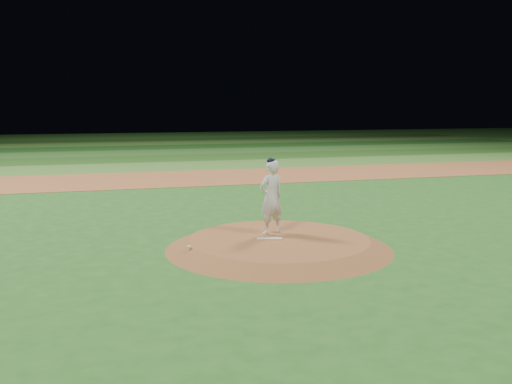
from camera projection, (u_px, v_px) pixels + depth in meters
ground at (279, 248)px, 13.89m from camera, size 120.00×120.00×0.00m
infield_dirt_band at (186, 178)px, 27.19m from camera, size 70.00×6.00×0.02m
outfield_stripe_0 at (171, 166)px, 32.41m from camera, size 70.00×5.00×0.02m
outfield_stripe_1 at (160, 158)px, 37.16m from camera, size 70.00×5.00×0.02m
outfield_stripe_2 at (152, 152)px, 41.91m from camera, size 70.00×5.00×0.02m
outfield_stripe_3 at (146, 148)px, 46.66m from camera, size 70.00×5.00×0.02m
outfield_stripe_4 at (141, 144)px, 51.40m from camera, size 70.00×5.00×0.02m
outfield_stripe_5 at (137, 140)px, 56.15m from camera, size 70.00×5.00×0.02m
pitchers_mound at (279, 243)px, 13.87m from camera, size 5.50×5.50×0.25m
pitching_rubber at (269, 239)px, 13.76m from camera, size 0.63×0.33×0.03m
rosin_bag at (189, 247)px, 12.92m from camera, size 0.11×0.11×0.06m
pitcher_on_mound at (271, 197)px, 14.25m from camera, size 0.79×0.66×1.92m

